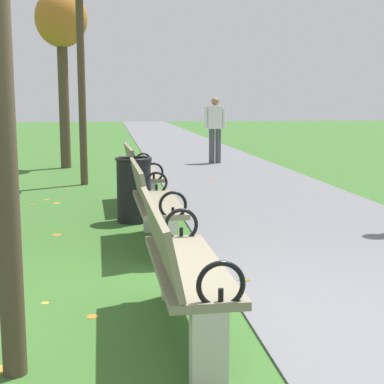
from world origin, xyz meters
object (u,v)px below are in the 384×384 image
Objects in this scene: tree_4 at (61,26)px; pedestrian_walking at (215,126)px; park_bench_3 at (141,173)px; trash_bin at (134,189)px; park_bench_1 at (180,265)px; park_bench_2 at (153,203)px.

tree_4 is 4.30m from pedestrian_walking.
tree_4 is (-1.47, 5.19, 2.74)m from park_bench_3.
park_bench_3 is 5.99m from pedestrian_walking.
park_bench_1 is at bearing -87.77° from trash_bin.
tree_4 is 2.49× the size of pedestrian_walking.
park_bench_1 is at bearing -81.73° from tree_4.
park_bench_2 is 1.92× the size of trash_bin.
park_bench_1 is 0.99× the size of park_bench_3.
pedestrian_walking is at bearing 69.01° from park_bench_3.
park_bench_1 is 10.73m from pedestrian_walking.
park_bench_3 is 1.00× the size of pedestrian_walking.
park_bench_2 and park_bench_3 have the same top height.
park_bench_1 is 1.91× the size of trash_bin.
park_bench_3 is at bearing -110.99° from pedestrian_walking.
park_bench_3 is at bearing 90.00° from park_bench_2.
trash_bin is at bearing 96.11° from park_bench_2.
park_bench_3 is 0.40× the size of tree_4.
pedestrian_walking is at bearing 78.49° from park_bench_1.
tree_4 is (-1.47, 7.72, 2.74)m from park_bench_2.
park_bench_2 is at bearing 90.00° from park_bench_1.
park_bench_1 is 4.93m from park_bench_3.
park_bench_2 is 8.32m from tree_4.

